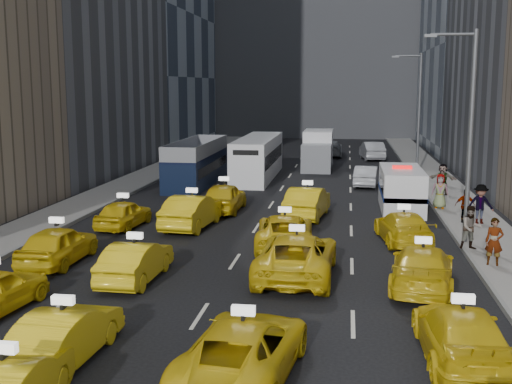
{
  "coord_description": "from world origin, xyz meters",
  "views": [
    {
      "loc": [
        4.21,
        -15.71,
        6.76
      ],
      "look_at": [
        0.2,
        12.44,
        2.0
      ],
      "focal_mm": 45.0,
      "sensor_mm": 36.0,
      "label": 1
    }
  ],
  "objects_px": {
    "double_decker": "(197,163)",
    "box_truck": "(318,150)",
    "pedestrian_0": "(494,242)",
    "city_bus": "(258,158)",
    "nypd_van": "(401,190)"
  },
  "relations": [
    {
      "from": "nypd_van",
      "to": "double_decker",
      "type": "height_order",
      "value": "double_decker"
    },
    {
      "from": "double_decker",
      "to": "city_bus",
      "type": "relative_size",
      "value": 0.88
    },
    {
      "from": "nypd_van",
      "to": "city_bus",
      "type": "xyz_separation_m",
      "value": [
        -9.45,
        11.05,
        0.37
      ]
    },
    {
      "from": "double_decker",
      "to": "box_truck",
      "type": "distance_m",
      "value": 12.25
    },
    {
      "from": "box_truck",
      "to": "city_bus",
      "type": "bearing_deg",
      "value": -118.71
    },
    {
      "from": "nypd_van",
      "to": "double_decker",
      "type": "bearing_deg",
      "value": 143.79
    },
    {
      "from": "nypd_van",
      "to": "box_truck",
      "type": "height_order",
      "value": "box_truck"
    },
    {
      "from": "double_decker",
      "to": "city_bus",
      "type": "distance_m",
      "value": 5.17
    },
    {
      "from": "double_decker",
      "to": "box_truck",
      "type": "xyz_separation_m",
      "value": [
        7.86,
        9.4,
        0.04
      ]
    },
    {
      "from": "double_decker",
      "to": "pedestrian_0",
      "type": "relative_size",
      "value": 5.77
    },
    {
      "from": "city_bus",
      "to": "pedestrian_0",
      "type": "height_order",
      "value": "city_bus"
    },
    {
      "from": "box_truck",
      "to": "pedestrian_0",
      "type": "height_order",
      "value": "box_truck"
    },
    {
      "from": "double_decker",
      "to": "box_truck",
      "type": "bearing_deg",
      "value": 48.72
    },
    {
      "from": "nypd_van",
      "to": "pedestrian_0",
      "type": "relative_size",
      "value": 3.31
    },
    {
      "from": "box_truck",
      "to": "double_decker",
      "type": "bearing_deg",
      "value": -123.53
    }
  ]
}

